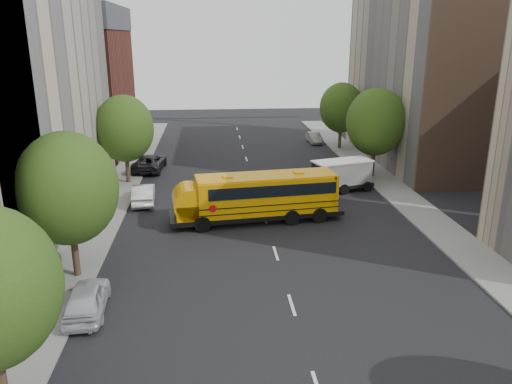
{
  "coord_description": "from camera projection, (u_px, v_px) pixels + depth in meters",
  "views": [
    {
      "loc": [
        -3.66,
        -29.03,
        12.37
      ],
      "look_at": [
        -0.81,
        2.0,
        2.61
      ],
      "focal_mm": 35.0,
      "sensor_mm": 36.0,
      "label": 1
    }
  ],
  "objects": [
    {
      "name": "ground",
      "position": [
        272.0,
        240.0,
        31.6
      ],
      "size": [
        120.0,
        120.0,
        0.0
      ],
      "primitive_type": "plane",
      "color": "black",
      "rests_on": "ground"
    },
    {
      "name": "sidewalk_left",
      "position": [
        102.0,
        218.0,
        35.34
      ],
      "size": [
        3.0,
        80.0,
        0.12
      ],
      "primitive_type": "cube",
      "color": "slate",
      "rests_on": "ground"
    },
    {
      "name": "sidewalk_right",
      "position": [
        416.0,
        208.0,
        37.34
      ],
      "size": [
        3.0,
        80.0,
        0.12
      ],
      "primitive_type": "cube",
      "color": "slate",
      "rests_on": "ground"
    },
    {
      "name": "lane_markings",
      "position": [
        257.0,
        193.0,
        41.1
      ],
      "size": [
        0.15,
        64.0,
        0.01
      ],
      "primitive_type": "cube",
      "color": "silver",
      "rests_on": "ground"
    },
    {
      "name": "building_left_redbrick",
      "position": [
        79.0,
        92.0,
        54.7
      ],
      "size": [
        10.0,
        15.0,
        13.0
      ],
      "primitive_type": "cube",
      "color": "maroon",
      "rests_on": "ground"
    },
    {
      "name": "building_right_far",
      "position": [
        428.0,
        72.0,
        49.49
      ],
      "size": [
        10.0,
        22.0,
        18.0
      ],
      "primitive_type": "cube",
      "color": "tan",
      "rests_on": "ground"
    },
    {
      "name": "building_right_sidewall",
      "position": [
        487.0,
        81.0,
        39.03
      ],
      "size": [
        10.1,
        0.3,
        18.0
      ],
      "primitive_type": "cube",
      "color": "brown",
      "rests_on": "ground"
    },
    {
      "name": "street_tree_1",
      "position": [
        68.0,
        189.0,
        25.36
      ],
      "size": [
        5.12,
        5.12,
        7.9
      ],
      "color": "#38281C",
      "rests_on": "ground"
    },
    {
      "name": "street_tree_2",
      "position": [
        124.0,
        129.0,
        42.51
      ],
      "size": [
        4.99,
        4.99,
        7.71
      ],
      "color": "#38281C",
      "rests_on": "ground"
    },
    {
      "name": "street_tree_4",
      "position": [
        376.0,
        122.0,
        44.35
      ],
      "size": [
        5.25,
        5.25,
        8.1
      ],
      "color": "#38281C",
      "rests_on": "ground"
    },
    {
      "name": "street_tree_5",
      "position": [
        341.0,
        108.0,
        55.86
      ],
      "size": [
        4.86,
        4.86,
        7.51
      ],
      "color": "#38281C",
      "rests_on": "ground"
    },
    {
      "name": "school_bus",
      "position": [
        255.0,
        195.0,
        34.35
      ],
      "size": [
        12.25,
        4.17,
        3.39
      ],
      "rotation": [
        0.0,
        0.0,
        0.12
      ],
      "color": "black",
      "rests_on": "ground"
    },
    {
      "name": "safari_truck",
      "position": [
        337.0,
        175.0,
        41.18
      ],
      "size": [
        6.44,
        3.78,
        2.61
      ],
      "rotation": [
        0.0,
        0.0,
        0.29
      ],
      "color": "black",
      "rests_on": "ground"
    },
    {
      "name": "parked_car_0",
      "position": [
        87.0,
        299.0,
        23.11
      ],
      "size": [
        2.03,
        4.46,
        1.49
      ],
      "primitive_type": "imported",
      "rotation": [
        0.0,
        0.0,
        3.2
      ],
      "color": "silver",
      "rests_on": "ground"
    },
    {
      "name": "parked_car_1",
      "position": [
        144.0,
        194.0,
        38.47
      ],
      "size": [
        1.95,
        4.69,
        1.51
      ],
      "primitive_type": "imported",
      "rotation": [
        0.0,
        0.0,
        3.22
      ],
      "color": "silver",
      "rests_on": "ground"
    },
    {
      "name": "parked_car_2",
      "position": [
        150.0,
        162.0,
        47.84
      ],
      "size": [
        3.05,
        5.86,
        1.58
      ],
      "primitive_type": "imported",
      "rotation": [
        0.0,
        0.0,
        3.06
      ],
      "color": "black",
      "rests_on": "ground"
    },
    {
      "name": "parked_car_4",
      "position": [
        355.0,
        170.0,
        45.35
      ],
      "size": [
        2.0,
        4.41,
        1.47
      ],
      "primitive_type": "imported",
      "rotation": [
        0.0,
        0.0,
        -0.06
      ],
      "color": "#35445C",
      "rests_on": "ground"
    },
    {
      "name": "parked_car_5",
      "position": [
        314.0,
        138.0,
        60.35
      ],
      "size": [
        1.54,
        3.91,
        1.27
      ],
      "primitive_type": "imported",
      "rotation": [
        0.0,
        0.0,
        0.05
      ],
      "color": "gray",
      "rests_on": "ground"
    }
  ]
}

